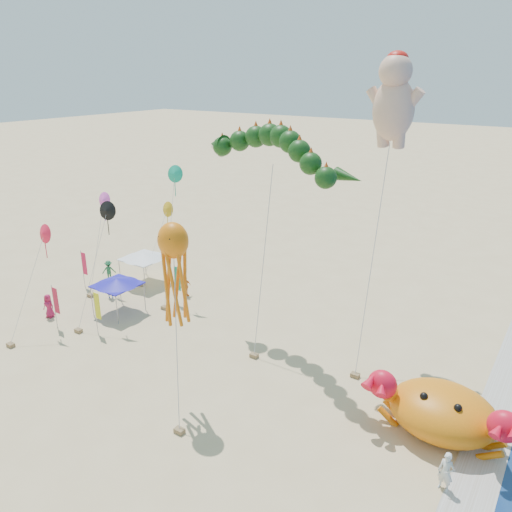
{
  "coord_description": "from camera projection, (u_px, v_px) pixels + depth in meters",
  "views": [
    {
      "loc": [
        13.46,
        -21.17,
        16.84
      ],
      "look_at": [
        -2.0,
        2.0,
        6.5
      ],
      "focal_mm": 35.0,
      "sensor_mm": 36.0,
      "label": 1
    }
  ],
  "objects": [
    {
      "name": "ground",
      "position": [
        265.0,
        376.0,
        29.38
      ],
      "size": [
        320.0,
        320.0,
        0.0
      ],
      "primitive_type": "plane",
      "color": "#D1B784",
      "rests_on": "ground"
    },
    {
      "name": "foam_strip",
      "position": [
        483.0,
        458.0,
        23.13
      ],
      "size": [
        320.0,
        320.0,
        0.0
      ],
      "primitive_type": "plane",
      "color": "silver",
      "rests_on": "ground"
    },
    {
      "name": "canopy_white",
      "position": [
        144.0,
        256.0,
        41.41
      ],
      "size": [
        3.44,
        3.44,
        2.71
      ],
      "color": "gray",
      "rests_on": "ground"
    },
    {
      "name": "canopy_blue",
      "position": [
        117.0,
        282.0,
        36.27
      ],
      "size": [
        3.19,
        3.19,
        2.71
      ],
      "color": "gray",
      "rests_on": "ground"
    },
    {
      "name": "small_kites",
      "position": [
        120.0,
        216.0,
        36.78
      ],
      "size": [
        7.38,
        14.54,
        10.41
      ],
      "color": "#F21A39",
      "rests_on": "ground"
    },
    {
      "name": "crab_inflatable",
      "position": [
        442.0,
        411.0,
        24.21
      ],
      "size": [
        7.02,
        4.33,
        3.08
      ],
      "color": "orange",
      "rests_on": "ground"
    },
    {
      "name": "dragon_kite",
      "position": [
        271.0,
        155.0,
        29.47
      ],
      "size": [
        11.8,
        5.31,
        13.49
      ],
      "color": "#11370F",
      "rests_on": "ground"
    },
    {
      "name": "octopus_kite",
      "position": [
        175.0,
        266.0,
        24.76
      ],
      "size": [
        2.88,
        3.18,
        10.02
      ],
      "color": "orange",
      "rests_on": "ground"
    },
    {
      "name": "feather_flags",
      "position": [
        104.0,
        287.0,
        36.51
      ],
      "size": [
        9.04,
        7.56,
        3.2
      ],
      "color": "gray",
      "rests_on": "ground"
    },
    {
      "name": "cherub_kite",
      "position": [
        394.0,
        98.0,
        28.37
      ],
      "size": [
        2.42,
        6.37,
        17.93
      ],
      "color": "#F3B694",
      "rests_on": "ground"
    },
    {
      "name": "beachgoers",
      "position": [
        138.0,
        300.0,
        36.99
      ],
      "size": [
        30.87,
        9.53,
        1.85
      ],
      "color": "#1B40A1",
      "rests_on": "ground"
    }
  ]
}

